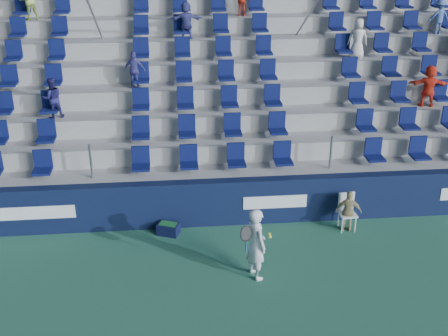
% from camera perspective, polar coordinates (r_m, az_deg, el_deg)
% --- Properties ---
extents(ground, '(70.00, 70.00, 0.00)m').
position_cam_1_polar(ground, '(11.73, 0.34, -13.40)').
color(ground, '#2C664B').
rests_on(ground, ground).
extents(sponsor_wall, '(24.00, 0.32, 1.20)m').
position_cam_1_polar(sponsor_wall, '(14.03, -0.94, -3.52)').
color(sponsor_wall, '#0E1736').
rests_on(sponsor_wall, ground).
extents(grandstand, '(24.00, 8.17, 6.63)m').
position_cam_1_polar(grandstand, '(18.18, -2.28, 8.39)').
color(grandstand, '#9E9E99').
rests_on(grandstand, ground).
extents(tennis_player, '(0.69, 0.70, 1.64)m').
position_cam_1_polar(tennis_player, '(11.99, 3.29, -7.67)').
color(tennis_player, silver).
rests_on(tennis_player, ground).
extents(line_judge_chair, '(0.44, 0.45, 0.93)m').
position_cam_1_polar(line_judge_chair, '(14.22, 12.36, -4.05)').
color(line_judge_chair, white).
rests_on(line_judge_chair, ground).
extents(line_judge, '(0.68, 0.41, 1.08)m').
position_cam_1_polar(line_judge, '(14.10, 12.53, -4.31)').
color(line_judge, tan).
rests_on(line_judge, ground).
extents(ball_bin, '(0.60, 0.50, 0.29)m').
position_cam_1_polar(ball_bin, '(13.87, -5.67, -6.11)').
color(ball_bin, black).
rests_on(ball_bin, ground).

